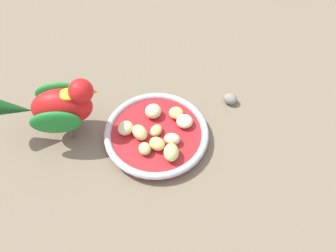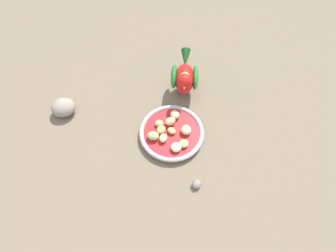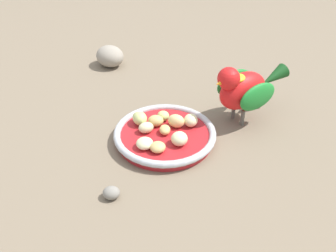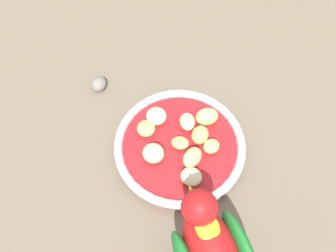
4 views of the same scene
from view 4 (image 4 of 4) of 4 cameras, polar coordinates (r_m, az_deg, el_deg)
The scene contains 14 objects.
ground_plane at distance 0.64m, azimuth 0.21°, elevation -5.44°, with size 4.00×4.00×0.00m, color #756651.
feeding_bowl at distance 0.64m, azimuth 1.64°, elevation -2.86°, with size 0.21×0.21×0.03m.
apple_piece_0 at distance 0.60m, azimuth 3.22°, elevation -6.99°, with size 0.03×0.03×0.03m, color beige.
apple_piece_1 at distance 0.61m, azimuth 3.37°, elevation -4.35°, with size 0.03×0.03×0.03m, color #E5C67F.
apple_piece_2 at distance 0.64m, azimuth 2.70°, elevation 0.61°, with size 0.03×0.02×0.02m, color beige.
apple_piece_3 at distance 0.64m, azimuth -3.04°, elevation -0.32°, with size 0.03×0.03×0.02m, color tan.
apple_piece_4 at distance 0.63m, azimuth 1.69°, elevation -2.34°, with size 0.03×0.02×0.02m, color tan.
apple_piece_5 at distance 0.61m, azimuth -2.12°, elevation -4.09°, with size 0.03×0.03×0.03m, color beige.
apple_piece_6 at distance 0.63m, azimuth 6.01°, elevation -2.80°, with size 0.03×0.02×0.02m, color #C6D17A.
apple_piece_7 at distance 0.65m, azimuth 5.41°, elevation 1.32°, with size 0.04×0.03×0.03m, color #C6D17A.
apple_piece_8 at distance 0.63m, azimuth 4.47°, elevation -1.22°, with size 0.03×0.03×0.02m, color tan.
apple_piece_9 at distance 0.65m, azimuth -1.61°, elevation 1.40°, with size 0.03×0.03×0.02m, color beige.
parrot at distance 0.52m, azimuth 6.27°, elevation -16.91°, with size 0.14×0.18×0.14m.
pebble_0 at distance 0.71m, azimuth -9.56°, elevation 5.80°, with size 0.03×0.03×0.02m, color gray.
Camera 4 is at (-0.06, 0.25, 0.59)m, focal length 44.03 mm.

